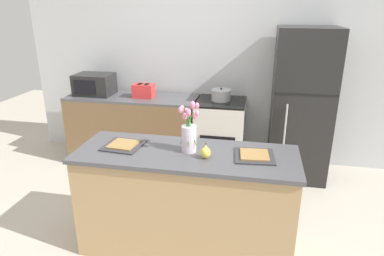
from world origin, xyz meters
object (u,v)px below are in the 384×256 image
(refrigerator, at_px, (301,106))
(cooking_pot, at_px, (221,95))
(toaster, at_px, (144,91))
(microwave, at_px, (94,84))
(pear_figurine, at_px, (205,152))
(plate_setting_right, at_px, (254,156))
(stove_range, at_px, (220,135))
(flower_vase, at_px, (189,133))
(plate_setting_left, at_px, (123,145))

(refrigerator, bearing_deg, cooking_pot, 178.95)
(toaster, xyz_separation_m, microwave, (-0.68, 0.02, 0.05))
(pear_figurine, relative_size, cooking_pot, 0.54)
(plate_setting_right, xyz_separation_m, microwave, (-2.11, 1.58, 0.13))
(refrigerator, bearing_deg, microwave, -179.97)
(refrigerator, bearing_deg, plate_setting_right, -107.80)
(stove_range, bearing_deg, plate_setting_right, -74.29)
(flower_vase, distance_m, toaster, 1.80)
(refrigerator, height_order, toaster, refrigerator)
(refrigerator, height_order, plate_setting_left, refrigerator)
(refrigerator, distance_m, toaster, 1.94)
(pear_figurine, bearing_deg, cooking_pot, 92.58)
(refrigerator, height_order, flower_vase, refrigerator)
(stove_range, xyz_separation_m, cooking_pot, (-0.01, 0.02, 0.52))
(plate_setting_left, height_order, toaster, toaster)
(stove_range, xyz_separation_m, plate_setting_right, (0.44, -1.58, 0.46))
(refrigerator, xyz_separation_m, pear_figurine, (-0.88, -1.68, 0.06))
(pear_figurine, relative_size, plate_setting_right, 0.40)
(refrigerator, relative_size, flower_vase, 4.39)
(pear_figurine, bearing_deg, microwave, 136.05)
(plate_setting_right, bearing_deg, refrigerator, 72.20)
(pear_figurine, distance_m, toaster, 1.97)
(plate_setting_left, relative_size, microwave, 0.69)
(plate_setting_right, bearing_deg, pear_figurine, -164.96)
(toaster, height_order, microwave, microwave)
(refrigerator, distance_m, plate_setting_left, 2.24)
(cooking_pot, bearing_deg, refrigerator, -1.05)
(stove_range, bearing_deg, cooking_pot, 106.22)
(plate_setting_left, relative_size, toaster, 1.18)
(plate_setting_right, xyz_separation_m, toaster, (-1.43, 1.56, 0.08))
(refrigerator, distance_m, flower_vase, 1.88)
(pear_figurine, height_order, microwave, microwave)
(plate_setting_right, relative_size, cooking_pot, 1.37)
(refrigerator, xyz_separation_m, cooking_pot, (-0.96, 0.02, 0.08))
(toaster, relative_size, microwave, 0.58)
(pear_figurine, bearing_deg, flower_vase, 144.36)
(plate_setting_left, bearing_deg, plate_setting_right, 0.00)
(flower_vase, distance_m, plate_setting_right, 0.55)
(toaster, bearing_deg, refrigerator, 0.58)
(flower_vase, distance_m, plate_setting_left, 0.58)
(stove_range, relative_size, plate_setting_right, 2.75)
(flower_vase, relative_size, plate_setting_right, 1.24)
(refrigerator, relative_size, cooking_pot, 7.47)
(plate_setting_right, relative_size, microwave, 0.69)
(flower_vase, bearing_deg, pear_figurine, -35.64)
(refrigerator, bearing_deg, toaster, -179.42)
(refrigerator, bearing_deg, plate_setting_left, -135.29)
(stove_range, height_order, cooking_pot, cooking_pot)
(microwave, bearing_deg, refrigerator, 0.03)
(plate_setting_right, bearing_deg, plate_setting_left, 180.00)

